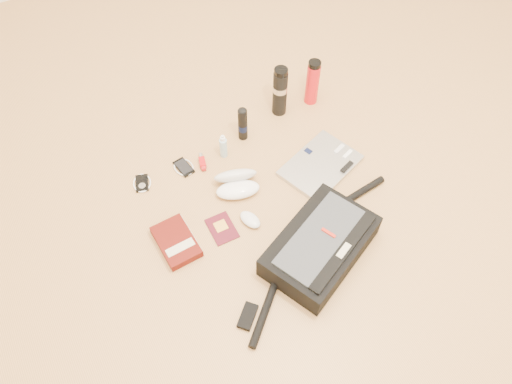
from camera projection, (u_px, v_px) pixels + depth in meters
The scene contains 14 objects.
ground at pixel (278, 216), 2.00m from camera, with size 4.00×4.00×0.00m, color #B8864C.
messenger_bag at pixel (320, 246), 1.85m from camera, with size 0.83×0.42×0.12m.
laptop at pixel (321, 165), 2.13m from camera, with size 0.38×0.32×0.03m.
book at pixel (177, 242), 1.91m from camera, with size 0.14×0.21×0.04m.
passport at pixel (222, 228), 1.96m from camera, with size 0.10×0.14×0.01m.
mouse at pixel (250, 220), 1.97m from camera, with size 0.08×0.11×0.03m.
sunglasses_case at pixel (237, 183), 2.05m from camera, with size 0.22×0.20×0.10m.
ipod at pixel (142, 183), 2.09m from camera, with size 0.10×0.10×0.01m.
phone at pixel (184, 167), 2.14m from camera, with size 0.09×0.11×0.01m.
inhaler at pixel (202, 162), 2.14m from camera, with size 0.04×0.09×0.02m.
spray_bottle at pixel (223, 147), 2.14m from camera, with size 0.04×0.04×0.13m.
aerosol_can at pixel (243, 124), 2.17m from camera, with size 0.05×0.05×0.18m.
thermos_black at pixel (280, 91), 2.23m from camera, with size 0.08×0.08×0.25m.
thermos_red at pixel (313, 82), 2.28m from camera, with size 0.07×0.07×0.23m.
Camera 1 is at (-0.60, -0.90, 1.69)m, focal length 35.00 mm.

